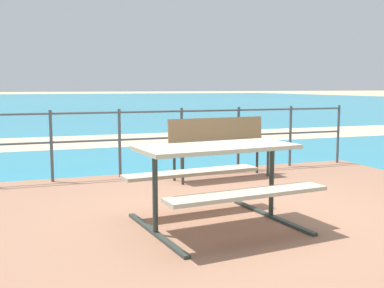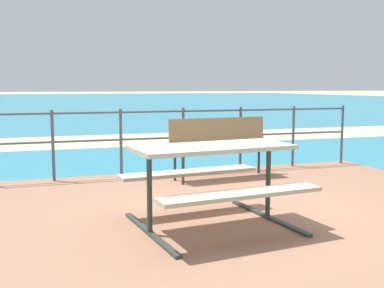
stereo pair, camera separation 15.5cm
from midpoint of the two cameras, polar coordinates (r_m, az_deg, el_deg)
ground_plane at (r=5.25m, az=7.74°, el=-8.73°), size 240.00×240.00×0.00m
patio_paving at (r=5.24m, az=7.74°, el=-8.42°), size 6.40×5.20×0.06m
sea_water at (r=44.60m, az=-15.67°, el=5.00°), size 90.00×90.00×0.01m
beach_strip at (r=12.47m, az=-7.99°, el=0.48°), size 54.01×3.00×0.01m
picnic_table at (r=4.52m, az=3.49°, el=-2.84°), size 1.67×1.53×0.80m
park_bench at (r=6.96m, az=4.17°, el=0.22°), size 1.61×0.56×0.89m
railing_fence at (r=7.31m, az=-0.48°, el=1.35°), size 5.94×0.04×1.03m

